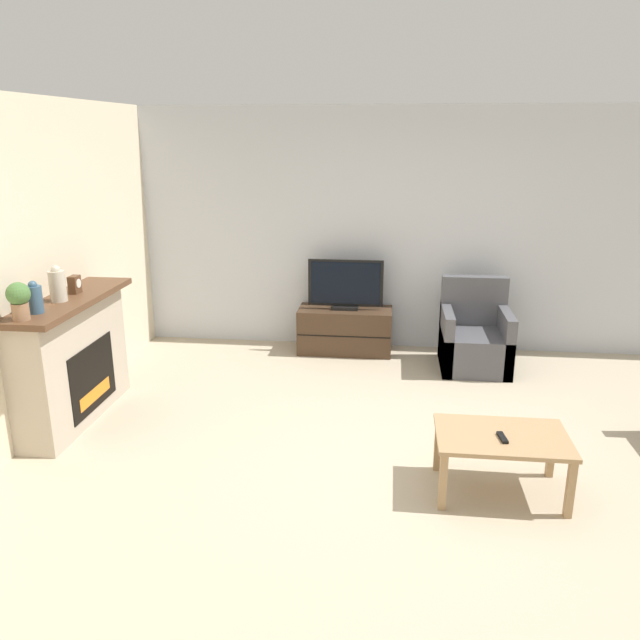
# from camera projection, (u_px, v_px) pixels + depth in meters

# --- Properties ---
(ground_plane) EXTENTS (24.00, 24.00, 0.00)m
(ground_plane) POSITION_uv_depth(u_px,v_px,m) (418.00, 461.00, 4.76)
(ground_plane) COLOR tan
(wall_back) EXTENTS (12.00, 0.06, 2.70)m
(wall_back) POSITION_uv_depth(u_px,v_px,m) (415.00, 231.00, 6.97)
(wall_back) COLOR silver
(wall_back) RESTS_ON ground
(wall_left) EXTENTS (0.06, 12.00, 2.70)m
(wall_left) POSITION_uv_depth(u_px,v_px,m) (8.00, 278.00, 4.72)
(wall_left) COLOR beige
(wall_left) RESTS_ON ground
(fireplace) EXTENTS (0.46, 1.53, 1.10)m
(fireplace) POSITION_uv_depth(u_px,v_px,m) (72.00, 358.00, 5.32)
(fireplace) COLOR #B7A893
(fireplace) RESTS_ON ground
(mantel_vase_left) EXTENTS (0.12, 0.12, 0.25)m
(mantel_vase_left) POSITION_uv_depth(u_px,v_px,m) (34.00, 298.00, 4.69)
(mantel_vase_left) COLOR #385670
(mantel_vase_left) RESTS_ON fireplace
(mantel_vase_centre_left) EXTENTS (0.13, 0.13, 0.30)m
(mantel_vase_centre_left) POSITION_uv_depth(u_px,v_px,m) (57.00, 285.00, 5.02)
(mantel_vase_centre_left) COLOR beige
(mantel_vase_centre_left) RESTS_ON fireplace
(mantel_clock) EXTENTS (0.08, 0.11, 0.15)m
(mantel_clock) POSITION_uv_depth(u_px,v_px,m) (75.00, 285.00, 5.29)
(mantel_clock) COLOR brown
(mantel_clock) RESTS_ON fireplace
(potted_plant) EXTENTS (0.17, 0.17, 0.28)m
(potted_plant) POSITION_uv_depth(u_px,v_px,m) (19.00, 299.00, 4.50)
(potted_plant) COLOR #936B4C
(potted_plant) RESTS_ON fireplace
(tv_stand) EXTENTS (1.05, 0.46, 0.51)m
(tv_stand) POSITION_uv_depth(u_px,v_px,m) (345.00, 330.00, 7.08)
(tv_stand) COLOR #422D1E
(tv_stand) RESTS_ON ground
(tv) EXTENTS (0.84, 0.18, 0.56)m
(tv) POSITION_uv_depth(u_px,v_px,m) (346.00, 286.00, 6.93)
(tv) COLOR black
(tv) RESTS_ON tv_stand
(armchair) EXTENTS (0.70, 0.76, 0.93)m
(armchair) POSITION_uv_depth(u_px,v_px,m) (474.00, 340.00, 6.61)
(armchair) COLOR #4C4C51
(armchair) RESTS_ON ground
(coffee_table) EXTENTS (0.89, 0.59, 0.44)m
(coffee_table) POSITION_uv_depth(u_px,v_px,m) (502.00, 443.00, 4.25)
(coffee_table) COLOR #A37F56
(coffee_table) RESTS_ON ground
(remote) EXTENTS (0.06, 0.15, 0.02)m
(remote) POSITION_uv_depth(u_px,v_px,m) (502.00, 438.00, 4.18)
(remote) COLOR black
(remote) RESTS_ON coffee_table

